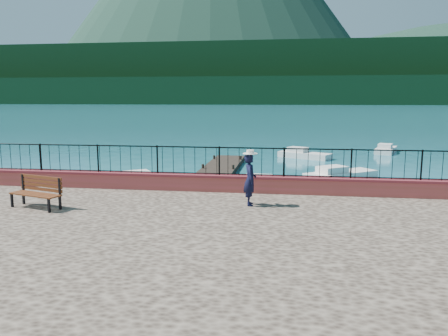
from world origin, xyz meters
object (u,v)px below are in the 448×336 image
(boat_4, at_px, (305,153))
(boat_1, at_px, (269,184))
(person, at_px, (250,180))
(boat_2, at_px, (341,172))
(boat_5, at_px, (386,148))
(park_bench, at_px, (37,199))
(boat_0, at_px, (147,178))

(boat_4, bearing_deg, boat_1, -70.05)
(person, relative_size, boat_2, 0.36)
(boat_4, height_order, boat_5, same)
(park_bench, relative_size, boat_4, 0.45)
(boat_5, bearing_deg, boat_0, 156.33)
(park_bench, bearing_deg, boat_5, 76.05)
(boat_1, height_order, boat_2, same)
(park_bench, bearing_deg, boat_4, 85.00)
(boat_4, bearing_deg, boat_2, -49.16)
(park_bench, height_order, person, person)
(boat_5, bearing_deg, person, 179.16)
(person, height_order, boat_2, person)
(boat_4, distance_m, boat_5, 7.85)
(park_bench, xyz_separation_m, boat_2, (10.19, 12.51, -1.08))
(person, height_order, boat_4, person)
(boat_0, distance_m, boat_4, 14.18)
(boat_2, height_order, boat_4, same)
(person, distance_m, boat_2, 12.06)
(boat_1, height_order, boat_5, same)
(boat_4, relative_size, boat_5, 1.12)
(boat_2, bearing_deg, boat_4, 64.00)
(boat_1, relative_size, boat_5, 1.04)
(boat_0, bearing_deg, boat_5, 11.80)
(boat_0, bearing_deg, person, -88.63)
(park_bench, xyz_separation_m, person, (6.18, 1.25, 0.50))
(park_bench, distance_m, boat_2, 16.17)
(park_bench, bearing_deg, boat_0, 105.63)
(park_bench, relative_size, person, 1.12)
(boat_2, bearing_deg, park_bench, -166.24)
(park_bench, height_order, boat_2, park_bench)
(park_bench, height_order, boat_1, park_bench)
(park_bench, distance_m, boat_4, 22.60)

